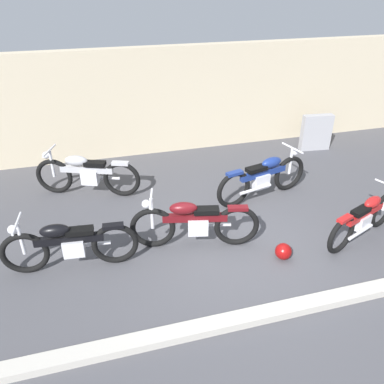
{
  "coord_description": "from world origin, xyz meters",
  "views": [
    {
      "loc": [
        -2.3,
        -4.92,
        4.17
      ],
      "look_at": [
        -0.6,
        1.17,
        0.55
      ],
      "focal_mm": 36.51,
      "sensor_mm": 36.0,
      "label": 1
    }
  ],
  "objects": [
    {
      "name": "motorcycle_blue",
      "position": [
        1.0,
        1.49,
        0.48
      ],
      "size": [
        2.16,
        0.79,
        0.99
      ],
      "rotation": [
        0.0,
        0.0,
        0.24
      ],
      "color": "black",
      "rests_on": "ground_plane"
    },
    {
      "name": "helmet",
      "position": [
        0.51,
        -0.43,
        0.14
      ],
      "size": [
        0.28,
        0.28,
        0.28
      ],
      "primitive_type": "sphere",
      "color": "maroon",
      "rests_on": "ground_plane"
    },
    {
      "name": "ground_plane",
      "position": [
        0.0,
        0.0,
        0.0
      ],
      "size": [
        40.0,
        40.0,
        0.0
      ],
      "primitive_type": "plane",
      "color": "#47474C"
    },
    {
      "name": "curb_strip",
      "position": [
        0.0,
        -1.52,
        0.06
      ],
      "size": [
        18.0,
        0.24,
        0.12
      ],
      "primitive_type": "cube",
      "color": "#B7B2A8",
      "rests_on": "ground_plane"
    },
    {
      "name": "motorcycle_red",
      "position": [
        2.1,
        -0.28,
        0.42
      ],
      "size": [
        1.85,
        0.9,
        0.88
      ],
      "rotation": [
        0.0,
        0.0,
        0.38
      ],
      "color": "black",
      "rests_on": "ground_plane"
    },
    {
      "name": "stone_marker",
      "position": [
        3.39,
        3.45,
        0.47
      ],
      "size": [
        0.81,
        0.28,
        0.94
      ],
      "primitive_type": "cube",
      "rotation": [
        0.0,
        0.0,
        -0.11
      ],
      "color": "#9E9EA3",
      "rests_on": "ground_plane"
    },
    {
      "name": "motorcycle_maroon",
      "position": [
        -0.82,
        0.3,
        0.47
      ],
      "size": [
        2.15,
        0.76,
        0.98
      ],
      "rotation": [
        0.0,
        0.0,
        2.91
      ],
      "color": "black",
      "rests_on": "ground_plane"
    },
    {
      "name": "motorcycle_black",
      "position": [
        -2.84,
        0.27,
        0.46
      ],
      "size": [
        2.11,
        0.59,
        0.95
      ],
      "rotation": [
        0.0,
        0.0,
        3.05
      ],
      "color": "black",
      "rests_on": "ground_plane"
    },
    {
      "name": "building_wall",
      "position": [
        0.0,
        4.48,
        1.31
      ],
      "size": [
        18.0,
        0.3,
        2.62
      ],
      "primitive_type": "cube",
      "color": "beige",
      "rests_on": "ground_plane"
    },
    {
      "name": "motorcycle_silver",
      "position": [
        -2.48,
        2.61,
        0.48
      ],
      "size": [
        2.11,
        0.99,
        1.0
      ],
      "rotation": [
        0.0,
        0.0,
        2.78
      ],
      "color": "black",
      "rests_on": "ground_plane"
    }
  ]
}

